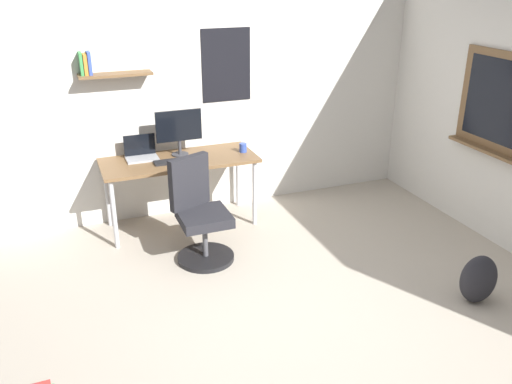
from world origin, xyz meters
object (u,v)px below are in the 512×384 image
computer_mouse (201,157)px  coffee_mug (243,148)px  monitor_primary (179,129)px  laptop (141,153)px  keyboard (173,161)px  backpack (478,279)px  desk (179,165)px  office_chair (200,217)px

computer_mouse → coffee_mug: size_ratio=1.13×
monitor_primary → laptop: bearing=172.8°
keyboard → backpack: keyboard is taller
desk → laptop: bearing=156.4°
desk → keyboard: 0.14m
backpack → computer_mouse: bearing=127.9°
monitor_primary → computer_mouse: 0.35m
laptop → monitor_primary: (0.38, -0.05, 0.22)m
keyboard → monitor_primary: bearing=57.7°
desk → monitor_primary: bearing=69.5°
office_chair → computer_mouse: size_ratio=9.13×
office_chair → monitor_primary: size_ratio=2.05×
desk → keyboard: bearing=-134.0°
desk → backpack: 2.92m
keyboard → computer_mouse: bearing=0.0°
office_chair → computer_mouse: (0.21, 0.64, 0.34)m
office_chair → keyboard: (-0.07, 0.64, 0.33)m
laptop → monitor_primary: bearing=-7.2°
desk → laptop: size_ratio=4.93×
laptop → computer_mouse: bearing=-22.7°
office_chair → coffee_mug: 1.03m
desk → coffee_mug: bearing=-2.5°
backpack → office_chair: bearing=141.4°
laptop → backpack: (2.20, -2.35, -0.58)m
keyboard → coffee_mug: bearing=3.9°
keyboard → computer_mouse: 0.28m
desk → monitor_primary: monitor_primary is taller
laptop → backpack: size_ratio=0.76×
keyboard → coffee_mug: 0.74m
computer_mouse → backpack: (1.66, -2.13, -0.54)m
keyboard → office_chair: bearing=-83.4°
office_chair → keyboard: size_ratio=2.57×
computer_mouse → monitor_primary: bearing=132.4°
office_chair → backpack: bearing=-38.6°
monitor_primary → computer_mouse: monitor_primary is taller
laptop → keyboard: (0.27, -0.23, -0.04)m
laptop → backpack: laptop is taller
office_chair → coffee_mug: size_ratio=10.33×
keyboard → backpack: 2.92m
monitor_primary → coffee_mug: monitor_primary is taller
laptop → monitor_primary: size_ratio=0.67×
office_chair → keyboard: bearing=96.6°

